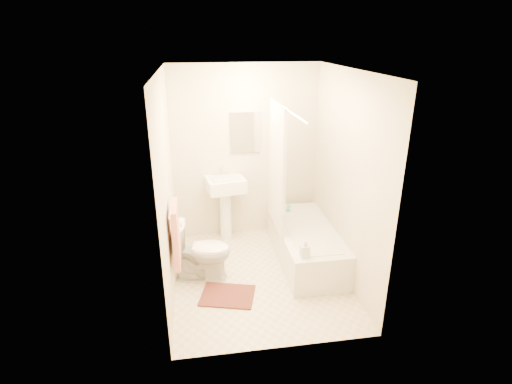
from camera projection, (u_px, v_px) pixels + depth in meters
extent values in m
plane|color=beige|center=(259.00, 276.00, 4.84)|extent=(2.40, 2.40, 0.00)
plane|color=white|center=(260.00, 70.00, 3.95)|extent=(2.40, 2.40, 0.00)
cube|color=beige|center=(245.00, 153.00, 5.50)|extent=(2.00, 0.02, 2.40)
cube|color=beige|center=(167.00, 188.00, 4.25)|extent=(0.02, 2.40, 2.40)
cube|color=beige|center=(346.00, 179.00, 4.54)|extent=(0.02, 2.40, 2.40)
cube|color=white|center=(245.00, 132.00, 5.37)|extent=(0.40, 0.03, 0.55)
cylinder|color=silver|center=(286.00, 108.00, 4.23)|extent=(0.03, 1.70, 0.03)
cube|color=silver|center=(277.00, 167.00, 4.89)|extent=(0.04, 0.80, 1.55)
cylinder|color=silver|center=(171.00, 206.00, 4.06)|extent=(0.02, 0.60, 0.02)
cube|color=#CC7266|center=(176.00, 234.00, 4.18)|extent=(0.06, 0.45, 0.66)
cylinder|color=white|center=(177.00, 225.00, 4.55)|extent=(0.11, 0.12, 0.12)
imported|color=white|center=(201.00, 251.00, 4.70)|extent=(0.77, 0.50, 0.70)
cube|color=#48271B|center=(228.00, 295.00, 4.46)|extent=(0.68, 0.58, 0.02)
imported|color=white|center=(305.00, 249.00, 4.36)|extent=(0.10, 0.10, 0.21)
cube|color=#46B67A|center=(288.00, 208.00, 5.57)|extent=(0.10, 0.19, 0.04)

